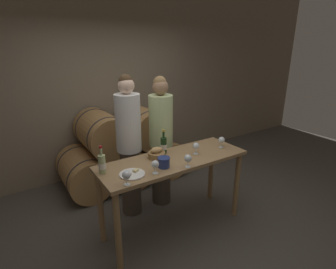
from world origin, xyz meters
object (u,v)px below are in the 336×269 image
blue_crock (164,162)px  wine_glass_far_left (126,175)px  wine_bottle_red (164,145)px  wine_glass_center (188,158)px  wine_glass_right (196,146)px  wine_glass_far_right (222,140)px  wine_glass_left (155,165)px  person_left (129,146)px  wine_bottle_white (102,164)px  person_right (161,141)px  bread_basket (157,154)px  cheese_plate (132,174)px  tasting_table (174,169)px

blue_crock → wine_glass_far_left: 0.49m
wine_bottle_red → wine_glass_far_left: size_ratio=2.12×
wine_glass_center → wine_glass_right: same height
blue_crock → wine_glass_far_right: 0.90m
wine_bottle_red → wine_glass_far_left: wine_bottle_red is taller
wine_glass_left → wine_glass_center: 0.37m
wine_glass_right → wine_glass_left: bearing=-165.5°
person_left → wine_bottle_white: size_ratio=6.26×
person_right → wine_glass_right: (0.12, -0.59, 0.09)m
person_right → wine_bottle_white: 1.08m
person_right → wine_bottle_white: (-0.97, -0.47, 0.10)m
wine_glass_left → person_left: bearing=84.4°
person_left → person_right: (0.46, 0.00, -0.02)m
bread_basket → cheese_plate: bread_basket is taller
wine_bottle_white → wine_glass_center: size_ratio=2.10×
person_right → blue_crock: 0.79m
wine_glass_center → wine_glass_right: 0.37m
wine_bottle_white → cheese_plate: 0.31m
tasting_table → bread_basket: size_ratio=8.77×
wine_bottle_red → blue_crock: wine_bottle_red is taller
cheese_plate → wine_glass_left: 0.24m
blue_crock → cheese_plate: 0.36m
person_left → wine_glass_right: (0.57, -0.59, 0.07)m
bread_basket → wine_glass_center: 0.41m
wine_glass_left → cheese_plate: bearing=155.6°
wine_glass_left → wine_glass_center: same height
person_left → wine_glass_center: size_ratio=13.16×
wine_glass_far_right → person_left: bearing=148.0°
wine_bottle_red → bread_basket: size_ratio=1.47×
person_left → blue_crock: 0.69m
cheese_plate → wine_glass_far_left: bearing=-129.6°
tasting_table → wine_glass_far_right: bearing=-3.6°
cheese_plate → tasting_table: bearing=10.3°
wine_bottle_white → person_right: bearing=26.0°
person_left → wine_glass_far_left: bearing=-116.4°
person_left → wine_bottle_red: size_ratio=6.22×
person_left → blue_crock: (0.07, -0.69, 0.03)m
wine_glass_right → person_right: bearing=101.0°
wine_glass_far_right → bread_basket: bearing=168.7°
person_left → cheese_plate: size_ratio=7.15×
cheese_plate → wine_glass_left: (0.21, -0.09, 0.09)m
bread_basket → wine_glass_right: bearing=-19.1°
wine_glass_center → bread_basket: bearing=112.1°
tasting_table → wine_glass_far_right: wine_glass_far_right is taller
wine_glass_far_left → wine_glass_right: same height
person_right → bread_basket: (-0.33, -0.44, 0.05)m
bread_basket → wine_glass_left: size_ratio=1.44×
bread_basket → wine_bottle_red: bearing=26.7°
wine_bottle_white → person_left: bearing=42.8°
bread_basket → person_right: bearing=53.3°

